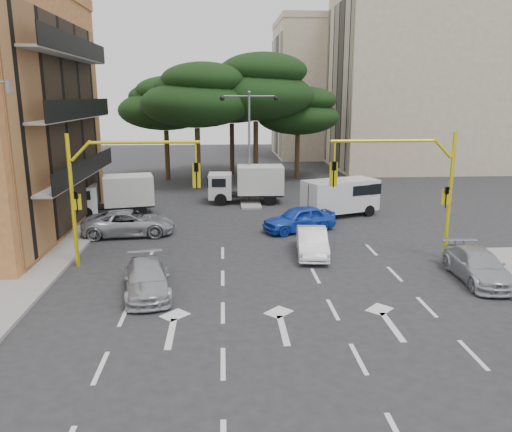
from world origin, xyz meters
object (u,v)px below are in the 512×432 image
at_px(signal_mast_right, 413,178).
at_px(box_truck_b, 247,184).
at_px(car_white_hatch, 312,242).
at_px(car_silver_wagon, 147,278).
at_px(signal_mast_left, 112,182).
at_px(car_blue_compact, 299,219).
at_px(box_truck_a, 114,196).
at_px(car_silver_parked, 478,266).
at_px(van_white, 340,197).
at_px(car_silver_cross_a, 129,223).
at_px(street_lamp_center, 249,127).

distance_m(signal_mast_right, box_truck_b, 15.33).
distance_m(car_white_hatch, car_silver_wagon, 8.51).
bearing_deg(signal_mast_left, car_silver_wagon, -61.88).
bearing_deg(signal_mast_left, car_white_hatch, 5.61).
bearing_deg(car_blue_compact, box_truck_a, -133.89).
bearing_deg(box_truck_b, signal_mast_right, -150.20).
distance_m(car_silver_parked, box_truck_b, 18.63).
bearing_deg(van_white, car_white_hatch, -42.65).
xyz_separation_m(car_silver_wagon, box_truck_a, (-4.05, 13.60, 0.66)).
bearing_deg(signal_mast_left, van_white, 35.99).
relative_size(car_white_hatch, car_silver_cross_a, 0.80).
distance_m(car_white_hatch, box_truck_a, 14.65).
bearing_deg(box_truck_a, car_silver_wagon, -175.66).
height_order(car_blue_compact, box_truck_a, box_truck_a).
bearing_deg(van_white, signal_mast_left, -74.82).
xyz_separation_m(signal_mast_left, car_silver_wagon, (1.85, -3.47, -3.27)).
distance_m(van_white, box_truck_b, 7.28).
height_order(street_lamp_center, box_truck_a, street_lamp_center).
distance_m(signal_mast_right, car_blue_compact, 7.62).
bearing_deg(signal_mast_right, box_truck_a, 147.33).
height_order(signal_mast_right, signal_mast_left, same).
relative_size(car_white_hatch, car_silver_parked, 0.91).
xyz_separation_m(car_white_hatch, car_blue_compact, (0.04, 4.44, 0.07)).
bearing_deg(car_silver_cross_a, car_white_hatch, -119.02).
relative_size(signal_mast_left, car_silver_parked, 1.36).
bearing_deg(car_silver_wagon, signal_mast_left, 108.27).
distance_m(car_silver_parked, van_white, 12.37).
bearing_deg(car_white_hatch, car_silver_cross_a, 162.19).
xyz_separation_m(car_silver_cross_a, van_white, (12.77, 3.89, 0.49)).
xyz_separation_m(signal_mast_left, box_truck_b, (6.58, 13.38, -2.54)).
bearing_deg(signal_mast_left, car_silver_cross_a, 94.07).
xyz_separation_m(signal_mast_left, street_lamp_center, (6.80, 14.01, 1.54)).
xyz_separation_m(car_silver_wagon, box_truck_b, (4.73, 16.84, 0.73)).
xyz_separation_m(car_silver_cross_a, box_truck_b, (6.94, 8.26, 0.65)).
bearing_deg(street_lamp_center, car_white_hatch, -79.84).
xyz_separation_m(signal_mast_left, car_silver_parked, (15.50, -2.95, -3.25)).
relative_size(car_white_hatch, car_blue_compact, 0.94).
xyz_separation_m(street_lamp_center, car_blue_compact, (2.39, -8.67, -4.70)).
distance_m(car_silver_wagon, box_truck_b, 17.51).
height_order(signal_mast_left, box_truck_b, signal_mast_left).
distance_m(signal_mast_left, car_silver_cross_a, 6.04).
distance_m(street_lamp_center, car_silver_parked, 19.66).
bearing_deg(van_white, car_silver_parked, -6.28).
relative_size(van_white, box_truck_a, 0.92).
xyz_separation_m(signal_mast_right, street_lamp_center, (-6.80, 14.01, 1.54)).
xyz_separation_m(street_lamp_center, car_silver_cross_a, (-7.17, -8.89, -4.73)).
bearing_deg(box_truck_b, car_white_hatch, -166.26).
xyz_separation_m(car_white_hatch, box_truck_b, (-2.57, 12.48, 0.68)).
height_order(car_silver_cross_a, car_silver_parked, car_silver_cross_a).
height_order(box_truck_a, box_truck_b, box_truck_b).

